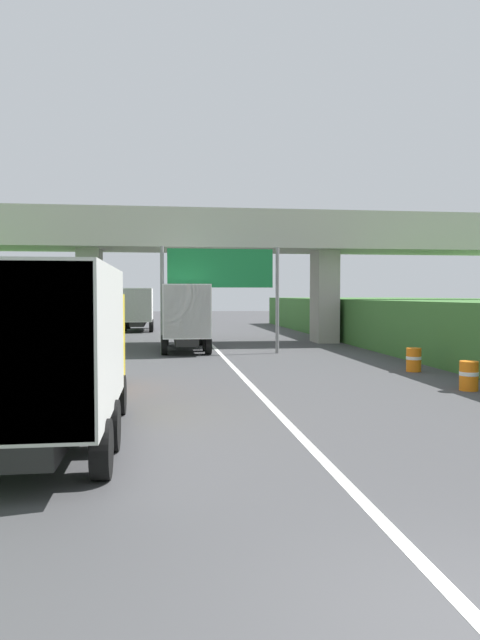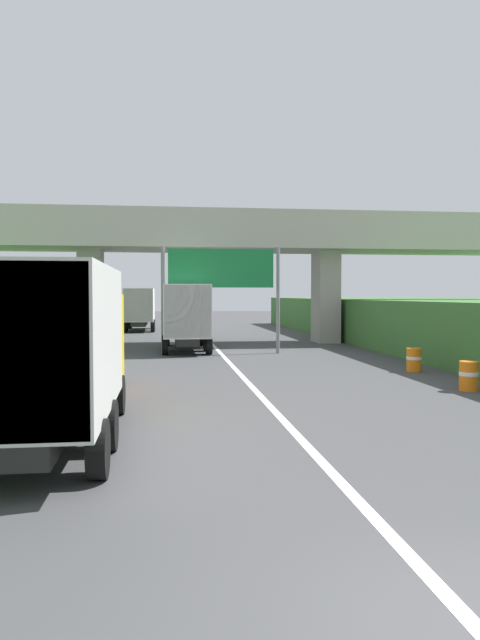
{
  "view_description": "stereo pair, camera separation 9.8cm",
  "coord_description": "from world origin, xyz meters",
  "px_view_note": "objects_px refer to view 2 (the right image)",
  "views": [
    {
      "loc": [
        -2.79,
        -4.5,
        2.92
      ],
      "look_at": [
        0.0,
        16.74,
        2.0
      ],
      "focal_mm": 32.78,
      "sensor_mm": 36.0,
      "label": 1
    },
    {
      "loc": [
        -2.69,
        -4.51,
        2.92
      ],
      "look_at": [
        0.0,
        16.74,
        2.0
      ],
      "focal_mm": 32.78,
      "sensor_mm": 36.0,
      "label": 2
    }
  ],
  "objects_px": {
    "car_orange": "(86,362)",
    "truck_blue": "(140,307)",
    "truck_yellow": "(55,346)",
    "construction_barrel_2": "(414,360)",
    "overhead_highway_sign": "(221,275)",
    "truck_white": "(185,314)",
    "construction_barrel_1": "(469,376)"
  },
  "relations": [
    {
      "from": "overhead_highway_sign",
      "to": "car_orange",
      "type": "bearing_deg",
      "value": -116.35
    },
    {
      "from": "car_orange",
      "to": "construction_barrel_2",
      "type": "height_order",
      "value": "car_orange"
    },
    {
      "from": "overhead_highway_sign",
      "to": "truck_yellow",
      "type": "height_order",
      "value": "overhead_highway_sign"
    },
    {
      "from": "overhead_highway_sign",
      "to": "truck_yellow",
      "type": "distance_m",
      "value": 17.81
    },
    {
      "from": "construction_barrel_1",
      "to": "construction_barrel_2",
      "type": "bearing_deg",
      "value": 87.31
    },
    {
      "from": "car_orange",
      "to": "truck_blue",
      "type": "bearing_deg",
      "value": 89.41
    },
    {
      "from": "truck_yellow",
      "to": "truck_blue",
      "type": "height_order",
      "value": "same"
    },
    {
      "from": "truck_yellow",
      "to": "construction_barrel_1",
      "type": "xyz_separation_m",
      "value": [
        11.3,
        5.06,
        -1.47
      ]
    },
    {
      "from": "overhead_highway_sign",
      "to": "construction_barrel_1",
      "type": "distance_m",
      "value": 14.03
    },
    {
      "from": "overhead_highway_sign",
      "to": "car_orange",
      "type": "xyz_separation_m",
      "value": [
        -5.14,
        -10.37,
        -3.04
      ]
    },
    {
      "from": "truck_blue",
      "to": "car_orange",
      "type": "height_order",
      "value": "truck_blue"
    },
    {
      "from": "car_orange",
      "to": "construction_barrel_2",
      "type": "xyz_separation_m",
      "value": [
        11.81,
        2.84,
        -0.4
      ]
    },
    {
      "from": "car_orange",
      "to": "truck_white",
      "type": "bearing_deg",
      "value": 74.61
    },
    {
      "from": "construction_barrel_1",
      "to": "construction_barrel_2",
      "type": "xyz_separation_m",
      "value": [
        0.21,
        4.43,
        0.0
      ]
    },
    {
      "from": "truck_yellow",
      "to": "construction_barrel_2",
      "type": "relative_size",
      "value": 8.11
    },
    {
      "from": "overhead_highway_sign",
      "to": "truck_white",
      "type": "relative_size",
      "value": 0.81
    },
    {
      "from": "truck_yellow",
      "to": "construction_barrel_2",
      "type": "bearing_deg",
      "value": 39.51
    },
    {
      "from": "truck_white",
      "to": "overhead_highway_sign",
      "type": "bearing_deg",
      "value": -52.01
    },
    {
      "from": "car_orange",
      "to": "construction_barrel_1",
      "type": "height_order",
      "value": "car_orange"
    },
    {
      "from": "construction_barrel_1",
      "to": "construction_barrel_2",
      "type": "distance_m",
      "value": 4.44
    },
    {
      "from": "truck_yellow",
      "to": "car_orange",
      "type": "distance_m",
      "value": 6.75
    },
    {
      "from": "truck_blue",
      "to": "construction_barrel_2",
      "type": "distance_m",
      "value": 29.59
    },
    {
      "from": "truck_blue",
      "to": "car_orange",
      "type": "xyz_separation_m",
      "value": [
        -0.31,
        -30.06,
        -1.08
      ]
    },
    {
      "from": "truck_yellow",
      "to": "truck_white",
      "type": "relative_size",
      "value": 1.0
    },
    {
      "from": "construction_barrel_2",
      "to": "truck_blue",
      "type": "bearing_deg",
      "value": 112.9
    },
    {
      "from": "truck_white",
      "to": "car_orange",
      "type": "height_order",
      "value": "truck_white"
    },
    {
      "from": "overhead_highway_sign",
      "to": "construction_barrel_1",
      "type": "xyz_separation_m",
      "value": [
        6.46,
        -11.97,
        -3.44
      ]
    },
    {
      "from": "truck_blue",
      "to": "truck_white",
      "type": "bearing_deg",
      "value": -79.84
    },
    {
      "from": "truck_yellow",
      "to": "construction_barrel_2",
      "type": "xyz_separation_m",
      "value": [
        11.51,
        9.49,
        -1.47
      ]
    },
    {
      "from": "truck_white",
      "to": "car_orange",
      "type": "distance_m",
      "value": 13.05
    },
    {
      "from": "truck_yellow",
      "to": "truck_white",
      "type": "bearing_deg",
      "value": 80.67
    },
    {
      "from": "truck_white",
      "to": "construction_barrel_2",
      "type": "distance_m",
      "value": 12.89
    }
  ]
}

